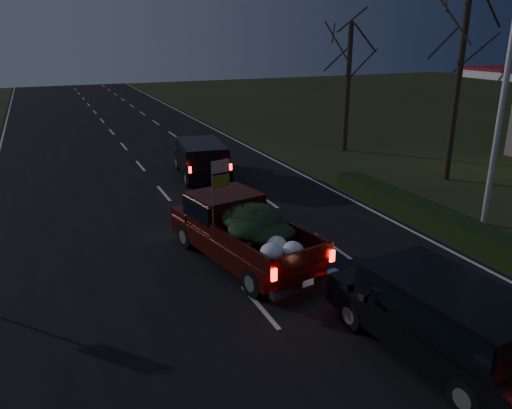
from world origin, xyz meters
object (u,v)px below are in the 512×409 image
object	(u,v)px
pickup_truck	(242,228)
rear_suv	(443,313)
light_pole	(509,63)
lead_suv	(201,156)

from	to	relation	value
pickup_truck	rear_suv	size ratio (longest dim) A/B	1.14
light_pole	lead_suv	world-z (taller)	light_pole
pickup_truck	rear_suv	bearing A→B (deg)	-82.49
light_pole	rear_suv	world-z (taller)	light_pole
light_pole	pickup_truck	xyz separation A→B (m)	(-8.90, 0.64, -4.43)
lead_suv	rear_suv	distance (m)	15.12
light_pole	lead_suv	size ratio (longest dim) A/B	1.88
pickup_truck	lead_suv	xyz separation A→B (m)	(1.67, 9.20, -0.04)
light_pole	pickup_truck	world-z (taller)	light_pole
lead_suv	light_pole	bearing A→B (deg)	-46.39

